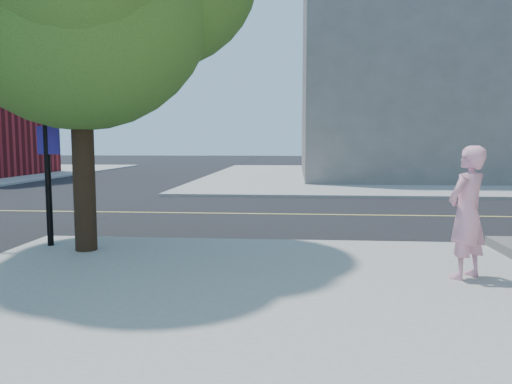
{
  "coord_description": "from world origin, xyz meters",
  "views": [
    {
      "loc": [
        4.55,
        -10.41,
        2.2
      ],
      "look_at": [
        3.82,
        -1.55,
        1.3
      ],
      "focal_mm": 34.48,
      "sensor_mm": 36.0,
      "label": 1
    }
  ],
  "objects": [
    {
      "name": "ground",
      "position": [
        0.0,
        0.0,
        0.0
      ],
      "size": [
        140.0,
        140.0,
        0.0
      ],
      "primitive_type": "plane",
      "color": "black",
      "rests_on": "ground"
    },
    {
      "name": "road_ew",
      "position": [
        0.0,
        4.5,
        0.01
      ],
      "size": [
        140.0,
        9.0,
        0.01
      ],
      "primitive_type": "cube",
      "color": "black",
      "rests_on": "ground"
    },
    {
      "name": "man_on_phone",
      "position": [
        7.15,
        -2.77,
        1.14
      ],
      "size": [
        0.88,
        0.84,
        2.03
      ],
      "primitive_type": "imported",
      "rotation": [
        0.0,
        0.0,
        3.82
      ],
      "color": "pink",
      "rests_on": "sidewalk_se"
    },
    {
      "name": "sidewalk_ne",
      "position": [
        13.5,
        21.5,
        0.06
      ],
      "size": [
        29.0,
        25.0,
        0.12
      ],
      "primitive_type": "cube",
      "color": "#989893",
      "rests_on": "ground"
    },
    {
      "name": "filler_ne",
      "position": [
        14.0,
        22.0,
        7.12
      ],
      "size": [
        18.0,
        16.0,
        14.0
      ],
      "primitive_type": "cube",
      "color": "slate",
      "rests_on": "sidewalk_ne"
    }
  ]
}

